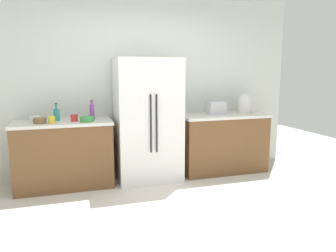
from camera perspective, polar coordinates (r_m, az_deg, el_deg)
ground_plane at (r=3.47m, az=2.17°, el=-16.88°), size 9.92×9.92×0.00m
kitchen_back_panel at (r=4.88m, az=-5.03°, el=9.45°), size 4.96×0.10×3.08m
counter_left at (r=4.54m, az=-18.19°, el=-4.82°), size 1.29×0.64×0.91m
counter_right at (r=5.07m, az=9.71°, el=-2.98°), size 1.37×0.64×0.91m
refrigerator at (r=4.56m, az=-3.66°, el=1.09°), size 0.91×0.67×1.75m
toaster at (r=4.93m, az=8.72°, el=3.20°), size 0.27×0.18×0.20m
rice_cooker at (r=5.21m, az=13.73°, el=4.01°), size 0.23×0.23×0.32m
bottle_a at (r=4.51m, az=-19.47°, el=2.01°), size 0.08×0.08×0.24m
bottle_b at (r=4.45m, az=-13.54°, el=2.53°), size 0.06×0.06×0.27m
cup_a at (r=4.30m, az=-20.26°, el=1.06°), size 0.09×0.09×0.09m
cup_b at (r=4.39m, az=-16.58°, el=1.41°), size 0.09×0.09×0.09m
bowl_a at (r=4.61m, az=-22.93°, el=1.26°), size 0.14×0.14×0.07m
bowl_b at (r=4.32m, az=-14.41°, el=1.21°), size 0.18×0.18×0.07m
bowl_c at (r=4.37m, az=-22.16°, el=0.90°), size 0.16×0.16×0.07m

